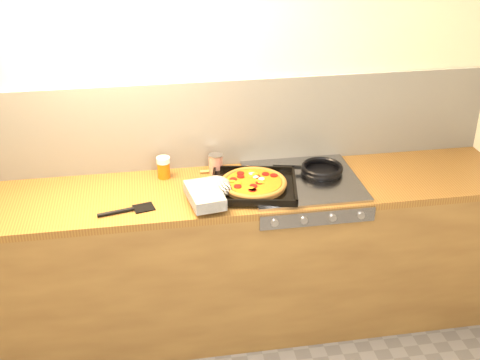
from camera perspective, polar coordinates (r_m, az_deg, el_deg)
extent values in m
plane|color=beige|center=(3.33, -2.62, 6.96)|extent=(3.20, 0.00, 3.20)
cube|color=silver|center=(3.36, -2.56, 5.29)|extent=(3.20, 0.02, 0.50)
cube|color=olive|center=(3.45, -1.71, -7.66)|extent=(3.20, 0.60, 0.86)
cube|color=brown|center=(3.22, -1.82, -1.08)|extent=(3.20, 0.60, 0.04)
cube|color=#97989C|center=(3.06, 7.36, -3.54)|extent=(0.60, 0.03, 0.08)
cylinder|color=#A5A5AA|center=(3.00, 3.30, -4.08)|extent=(0.04, 0.02, 0.04)
cylinder|color=#A5A5AA|center=(3.03, 6.07, -3.82)|extent=(0.04, 0.02, 0.04)
cylinder|color=#A5A5AA|center=(3.07, 8.78, -3.55)|extent=(0.04, 0.02, 0.04)
cylinder|color=#A5A5AA|center=(3.12, 11.41, -3.29)|extent=(0.04, 0.02, 0.04)
cube|color=#97989C|center=(3.29, 5.97, -0.07)|extent=(0.60, 0.56, 0.02)
cube|color=black|center=(3.17, 1.30, -0.71)|extent=(0.51, 0.47, 0.01)
cube|color=black|center=(3.33, 1.32, 1.11)|extent=(0.44, 0.10, 0.02)
cube|color=black|center=(2.99, 1.28, -2.08)|extent=(0.44, 0.10, 0.02)
cube|color=black|center=(3.16, 5.22, -0.45)|extent=(0.09, 0.39, 0.02)
cube|color=black|center=(3.17, -2.61, -0.35)|extent=(0.09, 0.39, 0.02)
cylinder|color=#A26D2F|center=(3.16, 1.30, -0.42)|extent=(0.39, 0.39, 0.02)
torus|color=#A26D2F|center=(3.15, 1.31, -0.24)|extent=(0.41, 0.41, 0.03)
cylinder|color=#C37717|center=(3.15, 1.31, -0.21)|extent=(0.35, 0.35, 0.01)
cylinder|color=maroon|center=(3.13, 1.85, -0.23)|extent=(0.05, 0.05, 0.01)
cylinder|color=maroon|center=(3.23, 0.05, 0.64)|extent=(0.05, 0.05, 0.01)
cylinder|color=maroon|center=(3.06, 1.17, -0.94)|extent=(0.05, 0.05, 0.01)
cylinder|color=maroon|center=(3.16, -0.64, 0.06)|extent=(0.05, 0.05, 0.01)
cylinder|color=maroon|center=(3.22, 2.44, 0.57)|extent=(0.05, 0.05, 0.01)
cylinder|color=maroon|center=(3.19, 1.58, 0.31)|extent=(0.05, 0.05, 0.01)
cylinder|color=maroon|center=(3.09, -0.22, -0.62)|extent=(0.05, 0.05, 0.01)
cylinder|color=maroon|center=(3.21, 3.23, 0.44)|extent=(0.05, 0.05, 0.01)
cylinder|color=maroon|center=(3.06, 1.22, -0.91)|extent=(0.05, 0.05, 0.01)
cylinder|color=maroon|center=(3.10, 1.28, -0.57)|extent=(0.05, 0.05, 0.01)
cylinder|color=maroon|center=(3.19, 0.07, 0.33)|extent=(0.05, 0.05, 0.01)
ellipsoid|color=orange|center=(3.13, -0.27, -0.19)|extent=(0.04, 0.03, 0.01)
ellipsoid|color=orange|center=(3.14, -0.73, -0.12)|extent=(0.04, 0.03, 0.01)
ellipsoid|color=orange|center=(3.20, 1.14, 0.38)|extent=(0.04, 0.03, 0.01)
ellipsoid|color=orange|center=(3.23, 1.06, 0.73)|extent=(0.04, 0.03, 0.01)
ellipsoid|color=orange|center=(3.08, 1.04, -0.76)|extent=(0.04, 0.03, 0.01)
ellipsoid|color=orange|center=(3.13, 2.00, -0.24)|extent=(0.04, 0.03, 0.01)
ellipsoid|color=orange|center=(3.15, 1.77, -0.08)|extent=(0.04, 0.03, 0.01)
ellipsoid|color=orange|center=(3.12, -0.20, -0.29)|extent=(0.04, 0.03, 0.01)
ellipsoid|color=orange|center=(3.22, 1.43, 0.58)|extent=(0.04, 0.03, 0.01)
ellipsoid|color=silver|center=(3.23, 1.12, 0.64)|extent=(0.04, 0.04, 0.01)
ellipsoid|color=silver|center=(3.19, 1.52, 0.29)|extent=(0.04, 0.04, 0.01)
ellipsoid|color=silver|center=(3.17, 2.05, 0.12)|extent=(0.04, 0.04, 0.01)
cube|color=black|center=(3.02, -3.38, -1.46)|extent=(0.20, 0.29, 0.06)
ellipsoid|color=black|center=(3.12, -2.38, -0.38)|extent=(0.18, 0.18, 0.06)
cylinder|color=black|center=(3.04, -1.76, -1.17)|extent=(0.11, 0.12, 0.06)
cylinder|color=black|center=(3.36, 7.75, 0.76)|extent=(0.26, 0.26, 0.01)
torus|color=black|center=(3.35, 7.78, 1.09)|extent=(0.28, 0.28, 0.02)
cube|color=black|center=(3.34, 4.59, 1.23)|extent=(0.17, 0.06, 0.01)
cylinder|color=#9A1E0C|center=(3.35, -2.31, 1.55)|extent=(0.08, 0.08, 0.10)
cylinder|color=#B2B2B7|center=(3.32, -2.33, 2.37)|extent=(0.08, 0.08, 0.01)
cylinder|color=#B2B2B7|center=(3.37, -2.30, 0.75)|extent=(0.08, 0.08, 0.01)
cylinder|color=#D6570C|center=(3.32, -7.24, 0.94)|extent=(0.09, 0.09, 0.09)
cylinder|color=silver|center=(3.30, -7.30, 1.89)|extent=(0.09, 0.09, 0.03)
cylinder|color=#AD8649|center=(3.38, -1.62, 0.98)|extent=(0.26, 0.03, 0.02)
ellipsoid|color=#AD8649|center=(3.40, 0.70, 1.19)|extent=(0.06, 0.04, 0.02)
cube|color=black|center=(3.05, -9.12, -2.60)|extent=(0.12, 0.11, 0.01)
cylinder|color=black|center=(3.03, -11.71, -3.00)|extent=(0.18, 0.06, 0.02)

